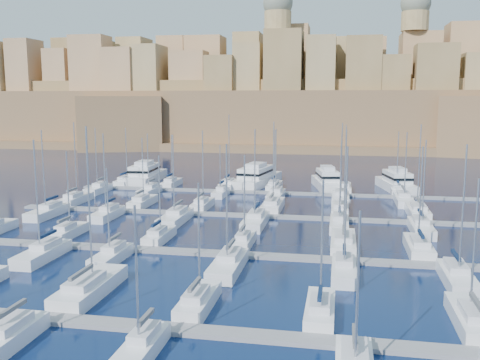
% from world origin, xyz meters
% --- Properties ---
extents(ground, '(600.00, 600.00, 0.00)m').
position_xyz_m(ground, '(0.00, 0.00, 0.00)').
color(ground, '#050C32').
rests_on(ground, ground).
extents(pontoon_near, '(84.00, 2.00, 0.40)m').
position_xyz_m(pontoon_near, '(0.00, -34.00, 0.20)').
color(pontoon_near, slate).
rests_on(pontoon_near, ground).
extents(pontoon_mid_near, '(84.00, 2.00, 0.40)m').
position_xyz_m(pontoon_mid_near, '(0.00, -12.00, 0.20)').
color(pontoon_mid_near, slate).
rests_on(pontoon_mid_near, ground).
extents(pontoon_mid_far, '(84.00, 2.00, 0.40)m').
position_xyz_m(pontoon_mid_far, '(0.00, 10.00, 0.20)').
color(pontoon_mid_far, slate).
rests_on(pontoon_mid_far, ground).
extents(pontoon_far, '(84.00, 2.00, 0.40)m').
position_xyz_m(pontoon_far, '(0.00, 32.00, 0.20)').
color(pontoon_far, slate).
rests_on(pontoon_far, ground).
extents(sailboat_2, '(3.31, 11.02, 16.83)m').
position_xyz_m(sailboat_2, '(-11.54, -27.62, 0.78)').
color(sailboat_2, white).
rests_on(sailboat_2, ground).
extents(sailboat_3, '(2.53, 8.43, 11.96)m').
position_xyz_m(sailboat_3, '(-0.17, -28.89, 0.72)').
color(sailboat_3, white).
rests_on(sailboat_3, ground).
extents(sailboat_4, '(2.50, 8.32, 12.54)m').
position_xyz_m(sailboat_4, '(10.93, -28.94, 0.72)').
color(sailboat_4, white).
rests_on(sailboat_4, ground).
extents(sailboat_5, '(2.76, 9.19, 12.93)m').
position_xyz_m(sailboat_5, '(23.55, -28.52, 0.74)').
color(sailboat_5, white).
rests_on(sailboat_5, ground).
extents(sailboat_8, '(2.69, 8.96, 12.41)m').
position_xyz_m(sailboat_8, '(-12.83, -39.36, 0.73)').
color(sailboat_8, white).
rests_on(sailboat_8, ground).
extents(sailboat_9, '(2.24, 7.48, 11.97)m').
position_xyz_m(sailboat_9, '(-1.93, -38.64, 0.71)').
color(sailboat_9, white).
rests_on(sailboat_9, ground).
extents(sailboat_13, '(2.34, 7.79, 12.27)m').
position_xyz_m(sailboat_13, '(-24.85, -7.21, 0.72)').
color(sailboat_13, white).
rests_on(sailboat_13, ground).
extents(sailboat_14, '(2.40, 8.00, 11.95)m').
position_xyz_m(sailboat_14, '(-11.55, -7.11, 0.72)').
color(sailboat_14, white).
rests_on(sailboat_14, ground).
extents(sailboat_15, '(2.21, 7.36, 12.25)m').
position_xyz_m(sailboat_15, '(0.17, -7.42, 0.72)').
color(sailboat_15, white).
rests_on(sailboat_15, ground).
extents(sailboat_16, '(3.10, 10.33, 15.61)m').
position_xyz_m(sailboat_16, '(12.96, -5.96, 0.77)').
color(sailboat_16, white).
rests_on(sailboat_16, ground).
extents(sailboat_17, '(2.88, 9.60, 13.63)m').
position_xyz_m(sailboat_17, '(22.25, -6.32, 0.74)').
color(sailboat_17, white).
rests_on(sailboat_17, ground).
extents(sailboat_19, '(2.81, 9.38, 14.76)m').
position_xyz_m(sailboat_19, '(-22.57, -17.57, 0.75)').
color(sailboat_19, white).
rests_on(sailboat_19, ground).
extents(sailboat_20, '(2.43, 8.11, 11.59)m').
position_xyz_m(sailboat_20, '(-14.03, -16.95, 0.71)').
color(sailboat_20, white).
rests_on(sailboat_20, ground).
extents(sailboat_21, '(2.99, 9.96, 14.65)m').
position_xyz_m(sailboat_21, '(0.29, -17.86, 0.76)').
color(sailboat_21, white).
rests_on(sailboat_21, ground).
extents(sailboat_22, '(2.61, 8.70, 14.52)m').
position_xyz_m(sailboat_22, '(13.02, -17.24, 0.75)').
color(sailboat_22, white).
rests_on(sailboat_22, ground).
extents(sailboat_23, '(2.80, 9.33, 14.96)m').
position_xyz_m(sailboat_23, '(24.60, -17.55, 0.75)').
color(sailboat_23, white).
rests_on(sailboat_23, ground).
extents(sailboat_24, '(2.75, 9.17, 15.13)m').
position_xyz_m(sailboat_24, '(-35.63, 15.47, 0.75)').
color(sailboat_24, white).
rests_on(sailboat_24, ground).
extents(sailboat_25, '(2.68, 8.93, 12.54)m').
position_xyz_m(sailboat_25, '(-22.55, 15.35, 0.73)').
color(sailboat_25, white).
rests_on(sailboat_25, ground).
extents(sailboat_26, '(2.51, 8.35, 13.95)m').
position_xyz_m(sailboat_26, '(-11.33, 15.07, 0.74)').
color(sailboat_26, white).
rests_on(sailboat_26, ground).
extents(sailboat_27, '(3.13, 10.43, 15.51)m').
position_xyz_m(sailboat_27, '(0.97, 16.09, 0.77)').
color(sailboat_27, white).
rests_on(sailboat_27, ground).
extents(sailboat_28, '(2.73, 9.11, 13.74)m').
position_xyz_m(sailboat_28, '(12.44, 15.44, 0.74)').
color(sailboat_28, white).
rests_on(sailboat_28, ground).
extents(sailboat_29, '(3.13, 10.44, 15.31)m').
position_xyz_m(sailboat_29, '(25.04, 16.09, 0.77)').
color(sailboat_29, white).
rests_on(sailboat_29, ground).
extents(sailboat_30, '(2.92, 9.72, 14.49)m').
position_xyz_m(sailboat_30, '(-34.70, 4.26, 0.75)').
color(sailboat_30, white).
rests_on(sailboat_30, ground).
extents(sailboat_31, '(2.63, 8.78, 14.02)m').
position_xyz_m(sailboat_31, '(-24.44, 4.72, 0.74)').
color(sailboat_31, white).
rests_on(sailboat_31, ground).
extents(sailboat_32, '(3.10, 10.33, 14.04)m').
position_xyz_m(sailboat_32, '(-12.75, 3.96, 0.76)').
color(sailboat_32, white).
rests_on(sailboat_32, ground).
extents(sailboat_33, '(3.03, 10.12, 14.97)m').
position_xyz_m(sailboat_33, '(-0.15, 4.07, 0.76)').
color(sailboat_33, white).
rests_on(sailboat_33, ground).
extents(sailboat_34, '(2.70, 9.00, 13.50)m').
position_xyz_m(sailboat_34, '(12.39, 4.62, 0.74)').
color(sailboat_34, white).
rests_on(sailboat_34, ground).
extents(sailboat_35, '(2.88, 9.61, 13.78)m').
position_xyz_m(sailboat_35, '(23.99, 4.31, 0.75)').
color(sailboat_35, white).
rests_on(sailboat_35, ground).
extents(sailboat_36, '(2.66, 8.86, 13.03)m').
position_xyz_m(sailboat_36, '(-34.84, 37.32, 0.73)').
color(sailboat_36, white).
rests_on(sailboat_36, ground).
extents(sailboat_37, '(2.52, 8.41, 11.65)m').
position_xyz_m(sailboat_37, '(-24.16, 37.10, 0.72)').
color(sailboat_37, white).
rests_on(sailboat_37, ground).
extents(sailboat_38, '(2.77, 9.23, 16.05)m').
position_xyz_m(sailboat_38, '(-11.38, 37.50, 0.76)').
color(sailboat_38, white).
rests_on(sailboat_38, ground).
extents(sailboat_39, '(2.66, 8.87, 12.86)m').
position_xyz_m(sailboat_39, '(-1.42, 37.32, 0.73)').
color(sailboat_39, white).
rests_on(sailboat_39, ground).
extents(sailboat_40, '(2.67, 8.91, 14.12)m').
position_xyz_m(sailboat_40, '(13.28, 37.35, 0.74)').
color(sailboat_40, white).
rests_on(sailboat_40, ground).
extents(sailboat_41, '(2.50, 8.32, 12.87)m').
position_xyz_m(sailboat_41, '(23.70, 37.05, 0.73)').
color(sailboat_41, white).
rests_on(sailboat_41, ground).
extents(sailboat_42, '(2.59, 8.63, 13.62)m').
position_xyz_m(sailboat_42, '(-36.47, 26.80, 0.74)').
color(sailboat_42, white).
rests_on(sailboat_42, ground).
extents(sailboat_43, '(2.58, 8.61, 12.59)m').
position_xyz_m(sailboat_43, '(-25.42, 26.80, 0.73)').
color(sailboat_43, white).
rests_on(sailboat_43, ground).
extents(sailboat_44, '(2.22, 7.41, 10.53)m').
position_xyz_m(sailboat_44, '(-10.82, 27.39, 0.70)').
color(sailboat_44, white).
rests_on(sailboat_44, ground).
extents(sailboat_45, '(2.77, 9.22, 13.81)m').
position_xyz_m(sailboat_45, '(0.25, 26.50, 0.74)').
color(sailboat_45, white).
rests_on(sailboat_45, ground).
extents(sailboat_46, '(3.12, 10.40, 15.03)m').
position_xyz_m(sailboat_46, '(12.50, 25.93, 0.76)').
color(sailboat_46, white).
rests_on(sailboat_46, ground).
extents(sailboat_47, '(2.96, 9.86, 13.50)m').
position_xyz_m(sailboat_47, '(23.91, 26.19, 0.75)').
color(sailboat_47, white).
rests_on(sailboat_47, ground).
extents(motor_yacht_a, '(6.53, 18.45, 5.25)m').
position_xyz_m(motor_yacht_a, '(-32.14, 42.22, 1.73)').
color(motor_yacht_a, white).
rests_on(motor_yacht_a, ground).
extents(motor_yacht_b, '(9.11, 20.29, 5.25)m').
position_xyz_m(motor_yacht_b, '(-6.08, 42.91, 1.73)').
color(motor_yacht_b, white).
rests_on(motor_yacht_b, ground).
extents(motor_yacht_c, '(7.27, 15.22, 5.25)m').
position_xyz_m(motor_yacht_c, '(9.56, 40.54, 1.73)').
color(motor_yacht_c, white).
rests_on(motor_yacht_c, ground).
extents(motor_yacht_d, '(7.73, 16.05, 5.25)m').
position_xyz_m(motor_yacht_d, '(23.99, 40.92, 1.73)').
color(motor_yacht_d, white).
rests_on(motor_yacht_d, ground).
extents(fortified_city, '(460.00, 108.95, 59.52)m').
position_xyz_m(fortified_city, '(-0.19, 155.26, 14.74)').
color(fortified_city, brown).
rests_on(fortified_city, ground).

